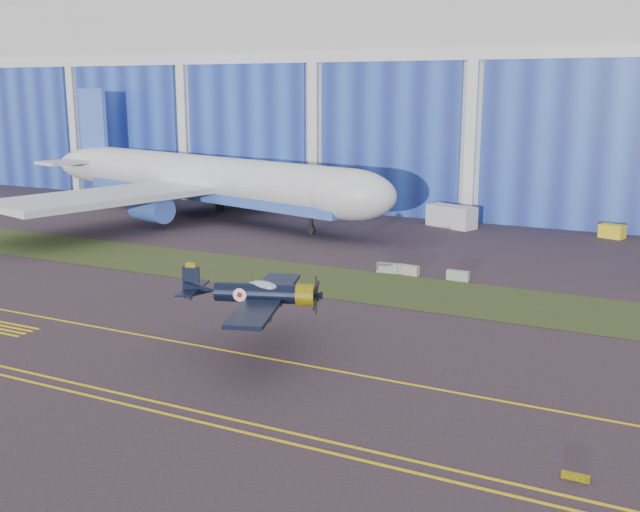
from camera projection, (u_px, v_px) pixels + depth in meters
The scene contains 14 objects.
ground at pixel (274, 330), 52.50m from camera, with size 260.00×260.00×0.00m, color #372C34.
grass_median at pixel (355, 285), 64.71m from camera, with size 260.00×10.00×0.02m, color #475128.
hangar at pixel (513, 100), 111.86m from camera, with size 220.00×45.70×30.00m.
taxiway_centreline at pixel (235, 352), 48.14m from camera, with size 200.00×0.20×0.02m, color yellow.
edge_line_near at pixel (138, 407), 39.85m from camera, with size 80.00×0.20×0.02m, color yellow.
edge_line_far at pixel (150, 400), 40.72m from camera, with size 80.00×0.20×0.02m, color yellow.
guard_board_right at pixel (576, 477), 32.39m from camera, with size 1.20×0.15×0.35m, color yellow.
warbird at pixel (257, 293), 47.55m from camera, with size 13.46×14.81×3.64m.
jetliner at pixel (206, 129), 96.47m from camera, with size 77.54×70.44×22.86m.
shipping_container at pixel (451, 216), 91.29m from camera, with size 6.09×2.44×2.64m, color silver.
tug at pixel (612, 231), 84.84m from camera, with size 2.64×1.65×1.54m, color yellow.
barrier_a at pixel (387, 268), 68.84m from camera, with size 2.00×0.60×0.90m, color gray.
barrier_b at pixel (408, 270), 68.04m from camera, with size 2.00×0.60×0.90m, color #9E9B82.
barrier_c at pixel (458, 276), 66.00m from camera, with size 2.00×0.60×0.90m, color #8DA085.
Camera 1 is at (25.29, -43.34, 16.62)m, focal length 42.00 mm.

